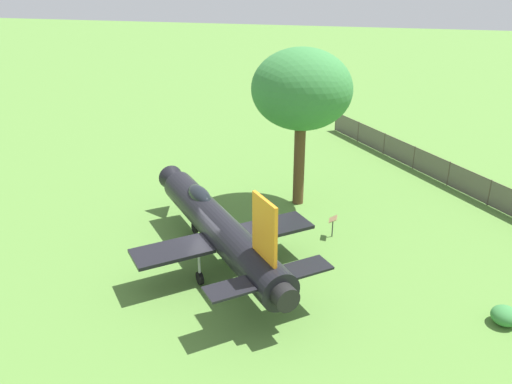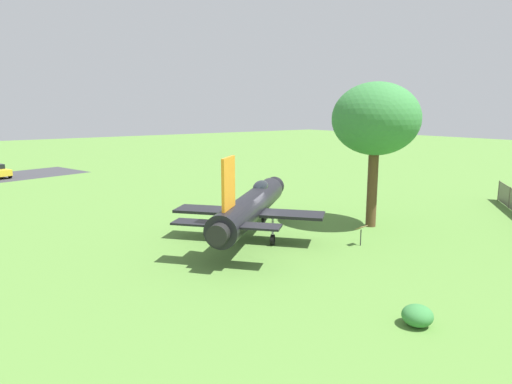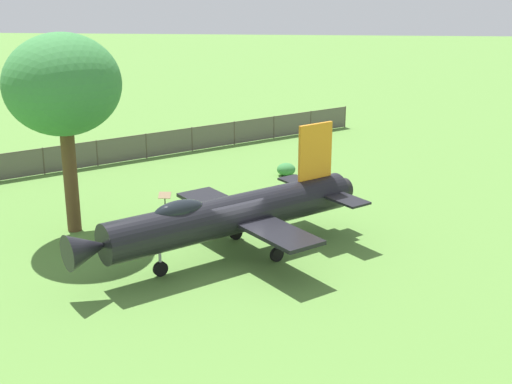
{
  "view_description": "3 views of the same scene",
  "coord_description": "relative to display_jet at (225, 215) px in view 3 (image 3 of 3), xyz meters",
  "views": [
    {
      "loc": [
        -6.38,
        20.62,
        13.17
      ],
      "look_at": [
        -1.0,
        -3.06,
        2.5
      ],
      "focal_mm": 37.05,
      "sensor_mm": 36.0,
      "label": 1
    },
    {
      "loc": [
        -20.32,
        14.96,
        7.37
      ],
      "look_at": [
        1.34,
        -1.38,
        2.34
      ],
      "focal_mm": 31.54,
      "sensor_mm": 36.0,
      "label": 2
    },
    {
      "loc": [
        27.35,
        2.95,
        11.69
      ],
      "look_at": [
        -0.22,
        0.94,
        2.79
      ],
      "focal_mm": 49.45,
      "sensor_mm": 36.0,
      "label": 3
    }
  ],
  "objects": [
    {
      "name": "perimeter_fence",
      "position": [
        -14.64,
        -8.16,
        -1.04
      ],
      "size": [
        22.12,
        28.7,
        1.61
      ],
      "rotation": [
        0.0,
        0.0,
        5.37
      ],
      "color": "#4C4238",
      "rests_on": "ground_plane"
    },
    {
      "name": "shade_tree",
      "position": [
        -2.74,
        -7.37,
        4.81
      ],
      "size": [
        5.54,
        5.07,
        9.01
      ],
      "color": "brown",
      "rests_on": "ground_plane"
    },
    {
      "name": "display_jet",
      "position": [
        0.0,
        0.0,
        0.0
      ],
      "size": [
        10.54,
        11.77,
        5.15
      ],
      "rotation": [
        0.0,
        0.0,
        5.4
      ],
      "color": "black",
      "rests_on": "ground_plane"
    },
    {
      "name": "shrub_near_fence",
      "position": [
        -12.39,
        2.12,
        -1.53
      ],
      "size": [
        1.07,
        1.08,
        0.74
      ],
      "color": "#387F3D",
      "rests_on": "ground_plane"
    },
    {
      "name": "ground_plane",
      "position": [
        -0.24,
        0.29,
        -1.89
      ],
      "size": [
        200.0,
        200.0,
        0.0
      ],
      "primitive_type": "plane",
      "color": "#568438"
    },
    {
      "name": "info_plaque",
      "position": [
        -5.11,
        -3.58,
        -1.04
      ],
      "size": [
        0.4,
        0.61,
        1.14
      ],
      "color": "#333333",
      "rests_on": "ground_plane"
    }
  ]
}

